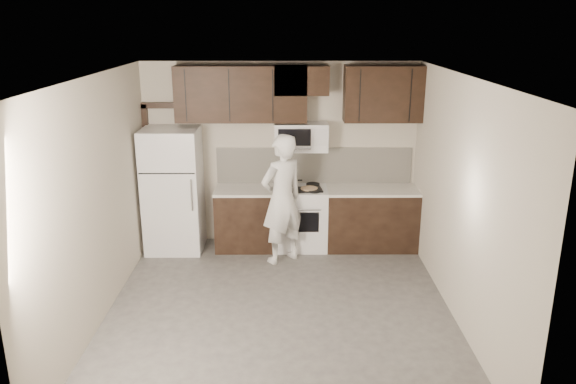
{
  "coord_description": "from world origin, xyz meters",
  "views": [
    {
      "loc": [
        0.08,
        -5.86,
        3.27
      ],
      "look_at": [
        0.11,
        0.9,
        1.18
      ],
      "focal_mm": 35.0,
      "sensor_mm": 36.0,
      "label": 1
    }
  ],
  "objects_px": {
    "person": "(282,199)",
    "refrigerator": "(173,190)",
    "stove": "(301,218)",
    "microwave": "(301,137)"
  },
  "relations": [
    {
      "from": "person",
      "to": "stove",
      "type": "bearing_deg",
      "value": -155.26
    },
    {
      "from": "microwave",
      "to": "person",
      "type": "distance_m",
      "value": 1.0
    },
    {
      "from": "stove",
      "to": "microwave",
      "type": "height_order",
      "value": "microwave"
    },
    {
      "from": "stove",
      "to": "person",
      "type": "bearing_deg",
      "value": -118.89
    },
    {
      "from": "refrigerator",
      "to": "stove",
      "type": "bearing_deg",
      "value": 1.51
    },
    {
      "from": "refrigerator",
      "to": "person",
      "type": "height_order",
      "value": "person"
    },
    {
      "from": "person",
      "to": "refrigerator",
      "type": "bearing_deg",
      "value": -52.21
    },
    {
      "from": "microwave",
      "to": "refrigerator",
      "type": "bearing_deg",
      "value": -174.85
    },
    {
      "from": "refrigerator",
      "to": "microwave",
      "type": "bearing_deg",
      "value": 5.15
    },
    {
      "from": "microwave",
      "to": "refrigerator",
      "type": "xyz_separation_m",
      "value": [
        -1.85,
        -0.17,
        -0.75
      ]
    }
  ]
}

